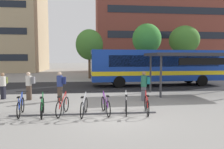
# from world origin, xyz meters

# --- Properties ---
(ground) EXTENTS (200.00, 200.00, 0.00)m
(ground) POSITION_xyz_m (0.00, 0.00, 0.00)
(ground) COLOR gray
(bus_lane_asphalt) EXTENTS (80.00, 7.20, 0.01)m
(bus_lane_asphalt) POSITION_xyz_m (0.00, 9.69, 0.00)
(bus_lane_asphalt) COLOR #232326
(bus_lane_asphalt) RESTS_ON ground
(city_bus) EXTENTS (12.10, 2.95, 3.20)m
(city_bus) POSITION_xyz_m (5.01, 9.68, 1.78)
(city_bus) COLOR #14389E
(city_bus) RESTS_ON ground
(bike_rack) EXTENTS (6.45, 0.18, 0.70)m
(bike_rack) POSITION_xyz_m (-1.27, 0.48, 0.09)
(bike_rack) COLOR #47474C
(bike_rack) RESTS_ON ground
(parked_bicycle_blue_0) EXTENTS (0.52, 1.71, 0.99)m
(parked_bicycle_blue_0) POSITION_xyz_m (-4.03, 0.64, 0.38)
(parked_bicycle_blue_0) COLOR black
(parked_bicycle_blue_0) RESTS_ON ground
(parked_bicycle_green_1) EXTENTS (0.52, 1.71, 0.99)m
(parked_bicycle_green_1) POSITION_xyz_m (-3.08, 0.47, 0.38)
(parked_bicycle_green_1) COLOR black
(parked_bicycle_green_1) RESTS_ON ground
(parked_bicycle_red_2) EXTENTS (0.54, 1.70, 0.99)m
(parked_bicycle_red_2) POSITION_xyz_m (-2.23, 0.58, 0.38)
(parked_bicycle_red_2) COLOR black
(parked_bicycle_red_2) RESTS_ON ground
(parked_bicycle_silver_3) EXTENTS (0.52, 1.71, 0.99)m
(parked_bicycle_silver_3) POSITION_xyz_m (-1.29, 0.37, 0.38)
(parked_bicycle_silver_3) COLOR black
(parked_bicycle_silver_3) RESTS_ON ground
(parked_bicycle_purple_4) EXTENTS (0.52, 1.71, 0.99)m
(parked_bicycle_purple_4) POSITION_xyz_m (-0.34, 0.50, 0.38)
(parked_bicycle_purple_4) COLOR black
(parked_bicycle_purple_4) RESTS_ON ground
(parked_bicycle_white_5) EXTENTS (0.52, 1.71, 0.99)m
(parked_bicycle_white_5) POSITION_xyz_m (0.60, 0.56, 0.38)
(parked_bicycle_white_5) COLOR black
(parked_bicycle_white_5) RESTS_ON ground
(parked_bicycle_red_6) EXTENTS (0.52, 1.71, 0.99)m
(parked_bicycle_red_6) POSITION_xyz_m (1.51, 0.40, 0.38)
(parked_bicycle_red_6) COLOR black
(parked_bicycle_red_6) RESTS_ON ground
(transit_shelter) EXTENTS (7.02, 3.04, 2.84)m
(transit_shelter) POSITION_xyz_m (6.46, 5.05, 2.66)
(transit_shelter) COLOR #38383D
(transit_shelter) RESTS_ON ground
(commuter_navy_pack_0) EXTENTS (0.53, 0.35, 1.70)m
(commuter_navy_pack_0) POSITION_xyz_m (-2.75, 3.59, 0.98)
(commuter_navy_pack_0) COLOR #47382D
(commuter_navy_pack_0) RESTS_ON ground
(commuter_teal_pack_1) EXTENTS (0.55, 0.37, 1.71)m
(commuter_teal_pack_1) POSITION_xyz_m (2.12, 3.10, 0.98)
(commuter_teal_pack_1) COLOR #565660
(commuter_teal_pack_1) RESTS_ON ground
(commuter_olive_pack_2) EXTENTS (0.38, 0.55, 1.62)m
(commuter_olive_pack_2) POSITION_xyz_m (-6.30, 4.52, 0.93)
(commuter_olive_pack_2) COLOR black
(commuter_olive_pack_2) RESTS_ON ground
(commuter_grey_pack_3) EXTENTS (0.53, 0.36, 1.68)m
(commuter_grey_pack_3) POSITION_xyz_m (-4.63, 4.05, 0.97)
(commuter_grey_pack_3) COLOR #47382D
(commuter_grey_pack_3) RESTS_ON ground
(street_tree_0) EXTENTS (3.30, 3.30, 6.44)m
(street_tree_0) POSITION_xyz_m (5.47, 14.74, 4.68)
(street_tree_0) COLOR brown
(street_tree_0) RESTS_ON ground
(street_tree_1) EXTENTS (3.33, 3.33, 5.99)m
(street_tree_1) POSITION_xyz_m (-1.11, 16.78, 4.12)
(street_tree_1) COLOR brown
(street_tree_1) RESTS_ON ground
(street_tree_2) EXTENTS (4.04, 4.04, 6.88)m
(street_tree_2) POSITION_xyz_m (11.71, 18.42, 4.96)
(street_tree_2) COLOR brown
(street_tree_2) RESTS_ON ground
(building_right_wing) EXTENTS (25.15, 10.70, 23.03)m
(building_right_wing) POSITION_xyz_m (12.70, 28.31, 11.52)
(building_right_wing) COLOR brown
(building_right_wing) RESTS_ON ground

